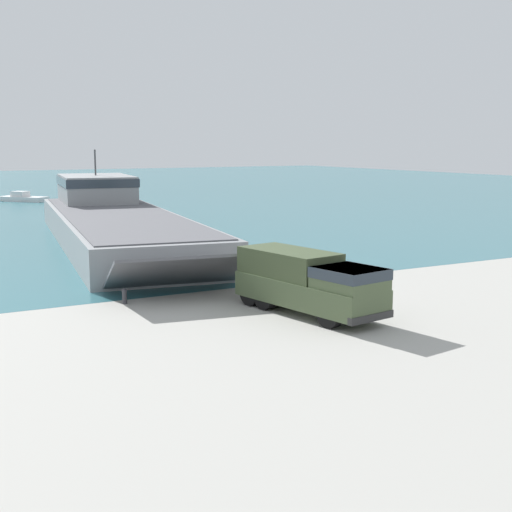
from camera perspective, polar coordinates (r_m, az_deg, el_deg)
ground_plane at (r=36.68m, az=3.62°, el=-3.34°), size 240.00×240.00×0.00m
landing_craft at (r=59.42m, az=-11.36°, el=2.95°), size 14.49×41.52×7.24m
military_truck at (r=32.93m, az=4.23°, el=-2.04°), size 3.80×8.32×2.84m
soldier_on_ramp at (r=35.09m, az=7.27°, el=-2.30°), size 0.50×0.44×1.72m
moored_boat_b at (r=102.46m, az=-18.15°, el=4.44°), size 6.15×6.78×1.34m
mooring_bollard at (r=35.73m, az=-10.48°, el=-3.10°), size 0.28×0.28×0.78m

